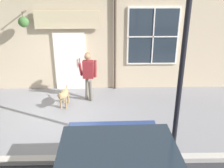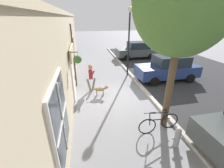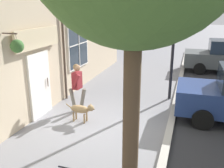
% 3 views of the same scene
% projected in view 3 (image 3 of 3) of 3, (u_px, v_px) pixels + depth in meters
% --- Properties ---
extents(ground_plane, '(90.00, 90.00, 0.00)m').
position_uv_depth(ground_plane, '(100.00, 128.00, 7.44)').
color(ground_plane, gray).
extents(storefront_facade, '(0.95, 18.00, 4.40)m').
position_uv_depth(storefront_facade, '(25.00, 51.00, 7.45)').
color(storefront_facade, '#C6B293').
rests_on(storefront_facade, ground_plane).
extents(pedestrian_walking, '(0.60, 0.58, 1.66)m').
position_uv_depth(pedestrian_walking, '(77.00, 83.00, 8.42)').
color(pedestrian_walking, '#6B665B').
rests_on(pedestrian_walking, ground_plane).
extents(dog_on_leash, '(1.04, 0.31, 0.64)m').
position_uv_depth(dog_on_leash, '(82.00, 109.00, 7.75)').
color(dog_on_leash, '#997A51').
rests_on(dog_on_leash, ground_plane).
extents(street_lamp, '(0.32, 0.32, 4.79)m').
position_uv_depth(street_lamp, '(175.00, 16.00, 8.85)').
color(street_lamp, black).
rests_on(street_lamp, ground_plane).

